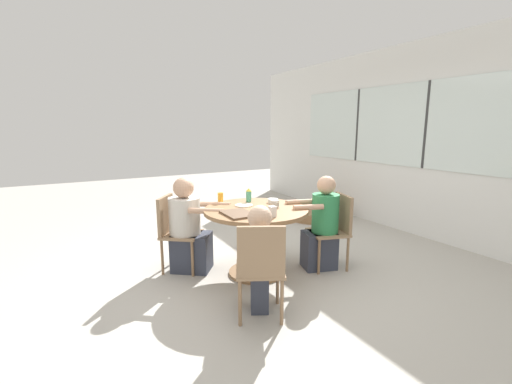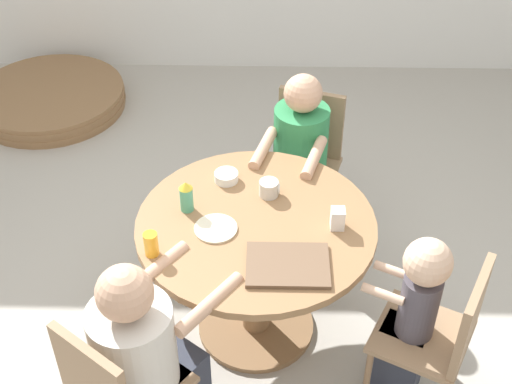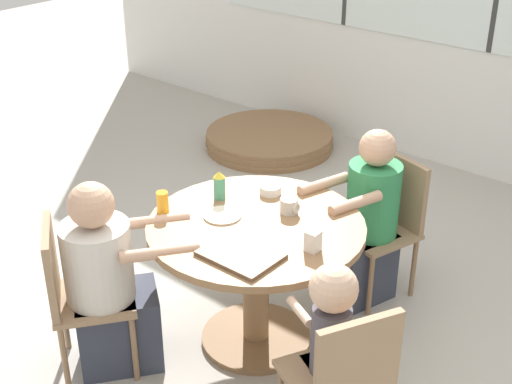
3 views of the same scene
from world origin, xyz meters
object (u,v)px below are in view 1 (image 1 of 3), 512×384
(juice_glass, at_px, (220,198))
(chair_for_man_blue_shirt, at_px, (336,225))
(person_toddler, at_px, (260,256))
(bowl_white_shallow, at_px, (273,201))
(sippy_cup, at_px, (249,195))
(coffee_mug, at_px, (275,204))
(person_woman_green_shirt, at_px, (188,230))
(person_man_blue_shirt, at_px, (322,227))
(folded_table_stack, at_px, (315,213))
(chair_for_woman_green_shirt, at_px, (174,227))
(chair_for_toddler, at_px, (261,264))
(milk_carton_small, at_px, (272,211))

(juice_glass, bearing_deg, chair_for_man_blue_shirt, 56.99)
(person_toddler, bearing_deg, juice_glass, 110.09)
(juice_glass, distance_m, bowl_white_shallow, 0.60)
(sippy_cup, relative_size, juice_glass, 1.39)
(coffee_mug, distance_m, sippy_cup, 0.40)
(person_woman_green_shirt, xyz_separation_m, bowl_white_shallow, (0.30, 0.92, 0.29))
(person_woman_green_shirt, height_order, person_toddler, person_woman_green_shirt)
(person_man_blue_shirt, relative_size, coffee_mug, 10.76)
(coffee_mug, bearing_deg, folded_table_stack, 130.96)
(sippy_cup, xyz_separation_m, juice_glass, (-0.13, -0.30, -0.02))
(chair_for_woman_green_shirt, bearing_deg, bowl_white_shallow, 105.77)
(juice_glass, bearing_deg, bowl_white_shallow, 60.41)
(chair_for_woman_green_shirt, distance_m, sippy_cup, 0.92)
(coffee_mug, bearing_deg, bowl_white_shallow, 153.23)
(person_woman_green_shirt, bearing_deg, coffee_mug, 94.33)
(chair_for_man_blue_shirt, xyz_separation_m, chair_for_toddler, (0.56, -1.31, 0.00))
(chair_for_toddler, height_order, coffee_mug, chair_for_toddler)
(milk_carton_small, xyz_separation_m, bowl_white_shallow, (-0.52, 0.33, -0.03))
(chair_for_toddler, distance_m, person_toddler, 0.15)
(chair_for_toddler, height_order, person_woman_green_shirt, person_woman_green_shirt)
(person_toddler, bearing_deg, chair_for_woman_green_shirt, 134.25)
(person_toddler, height_order, coffee_mug, person_toddler)
(person_woman_green_shirt, height_order, folded_table_stack, person_woman_green_shirt)
(chair_for_woman_green_shirt, bearing_deg, person_man_blue_shirt, 99.01)
(sippy_cup, height_order, folded_table_stack, sippy_cup)
(person_woman_green_shirt, distance_m, bowl_white_shallow, 1.01)
(sippy_cup, height_order, milk_carton_small, sippy_cup)
(chair_for_toddler, relative_size, juice_glass, 7.29)
(person_man_blue_shirt, xyz_separation_m, bowl_white_shallow, (-0.37, -0.42, 0.28))
(chair_for_man_blue_shirt, height_order, person_woman_green_shirt, person_woman_green_shirt)
(person_toddler, xyz_separation_m, juice_glass, (-1.15, 0.14, 0.29))
(milk_carton_small, bearing_deg, folded_table_stack, 132.67)
(coffee_mug, bearing_deg, chair_for_man_blue_shirt, 73.11)
(person_man_blue_shirt, bearing_deg, sippy_cup, 66.67)
(folded_table_stack, bearing_deg, milk_carton_small, -47.33)
(person_toddler, relative_size, bowl_white_shallow, 8.15)
(chair_for_toddler, height_order, folded_table_stack, chair_for_toddler)
(sippy_cup, bearing_deg, bowl_white_shallow, 52.33)
(person_man_blue_shirt, xyz_separation_m, juice_glass, (-0.67, -0.95, 0.31))
(person_toddler, distance_m, milk_carton_small, 0.54)
(chair_for_man_blue_shirt, relative_size, bowl_white_shallow, 7.19)
(person_man_blue_shirt, height_order, person_toddler, person_man_blue_shirt)
(chair_for_woman_green_shirt, bearing_deg, coffee_mug, 93.68)
(chair_for_woman_green_shirt, relative_size, juice_glass, 7.29)
(milk_carton_small, height_order, bowl_white_shallow, milk_carton_small)
(person_man_blue_shirt, bearing_deg, chair_for_woman_green_shirt, 79.01)
(person_woman_green_shirt, bearing_deg, juice_glass, 126.08)
(chair_for_woman_green_shirt, xyz_separation_m, chair_for_toddler, (1.39, 0.32, 0.00))
(chair_for_woman_green_shirt, distance_m, folded_table_stack, 3.06)
(chair_for_toddler, bearing_deg, person_toddler, 90.00)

